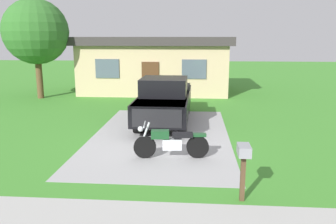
{
  "coord_description": "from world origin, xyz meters",
  "views": [
    {
      "loc": [
        1.19,
        -11.93,
        3.48
      ],
      "look_at": [
        0.27,
        -0.07,
        0.9
      ],
      "focal_mm": 36.92,
      "sensor_mm": 36.0,
      "label": 1
    }
  ],
  "objects_px": {
    "motorcycle": "(171,142)",
    "mailbox": "(244,158)",
    "pickup_truck": "(165,99)",
    "shade_tree": "(36,32)",
    "neighbor_house": "(155,64)"
  },
  "relations": [
    {
      "from": "motorcycle",
      "to": "mailbox",
      "type": "relative_size",
      "value": 1.76
    },
    {
      "from": "pickup_truck",
      "to": "shade_tree",
      "type": "relative_size",
      "value": 1.01
    },
    {
      "from": "shade_tree",
      "to": "mailbox",
      "type": "bearing_deg",
      "value": -50.63
    },
    {
      "from": "motorcycle",
      "to": "pickup_truck",
      "type": "xyz_separation_m",
      "value": [
        -0.54,
        4.47,
        0.48
      ]
    },
    {
      "from": "mailbox",
      "to": "neighbor_house",
      "type": "bearing_deg",
      "value": 103.37
    },
    {
      "from": "mailbox",
      "to": "neighbor_house",
      "type": "relative_size",
      "value": 0.13
    },
    {
      "from": "pickup_truck",
      "to": "shade_tree",
      "type": "height_order",
      "value": "shade_tree"
    },
    {
      "from": "pickup_truck",
      "to": "motorcycle",
      "type": "bearing_deg",
      "value": -83.06
    },
    {
      "from": "motorcycle",
      "to": "mailbox",
      "type": "height_order",
      "value": "mailbox"
    },
    {
      "from": "pickup_truck",
      "to": "neighbor_house",
      "type": "xyz_separation_m",
      "value": [
        -1.35,
        8.21,
        0.84
      ]
    },
    {
      "from": "neighbor_house",
      "to": "shade_tree",
      "type": "bearing_deg",
      "value": -154.44
    },
    {
      "from": "shade_tree",
      "to": "pickup_truck",
      "type": "bearing_deg",
      "value": -33.63
    },
    {
      "from": "shade_tree",
      "to": "neighbor_house",
      "type": "xyz_separation_m",
      "value": [
        6.4,
        3.06,
        -1.98
      ]
    },
    {
      "from": "motorcycle",
      "to": "shade_tree",
      "type": "relative_size",
      "value": 0.39
    },
    {
      "from": "motorcycle",
      "to": "mailbox",
      "type": "distance_m",
      "value": 3.17
    }
  ]
}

